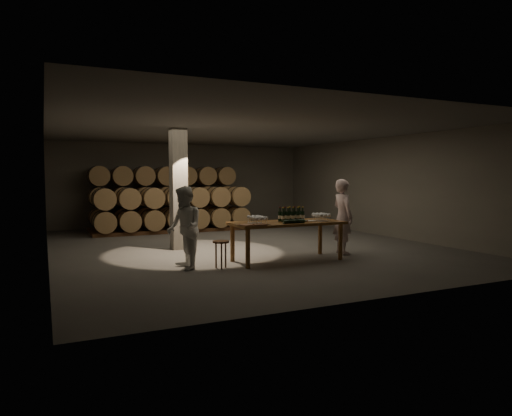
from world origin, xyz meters
name	(u,v)px	position (x,y,z in m)	size (l,w,h in m)	color
room	(179,189)	(-1.80, 0.20, 1.60)	(12.00, 12.00, 12.00)	#54524F
tasting_table	(287,226)	(0.00, -2.50, 0.80)	(2.60, 1.10, 0.90)	brown
barrel_stack_back	(165,196)	(-0.96, 5.20, 1.20)	(5.48, 0.95, 2.31)	brown
barrel_stack_front	(175,209)	(-0.96, 3.80, 0.83)	(5.48, 0.95, 1.57)	brown
bottle_cluster	(291,216)	(0.14, -2.45, 1.02)	(0.61, 0.24, 0.34)	black
lying_bottles	(294,221)	(-0.03, -2.88, 0.94)	(0.63, 0.08, 0.08)	black
glass_cluster_left	(257,218)	(-0.80, -2.60, 1.02)	(0.30, 0.52, 0.17)	silver
glass_cluster_right	(321,215)	(0.83, -2.64, 1.03)	(0.31, 0.42, 0.18)	silver
plate	(311,221)	(0.58, -2.59, 0.91)	(0.25, 0.25, 0.01)	white
notebook_near	(260,225)	(-0.91, -2.95, 0.92)	(0.28, 0.22, 0.03)	brown
notebook_corner	(247,225)	(-1.18, -2.87, 0.91)	(0.23, 0.29, 0.02)	brown
pen	(268,225)	(-0.69, -2.90, 0.91)	(0.01, 0.01, 0.14)	black
stool	(221,246)	(-1.69, -2.69, 0.48)	(0.35, 0.35, 0.59)	brown
person_man	(343,217)	(1.70, -2.29, 0.94)	(0.68, 0.45, 1.87)	beige
person_woman	(184,228)	(-2.42, -2.47, 0.87)	(0.85, 0.66, 1.74)	white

